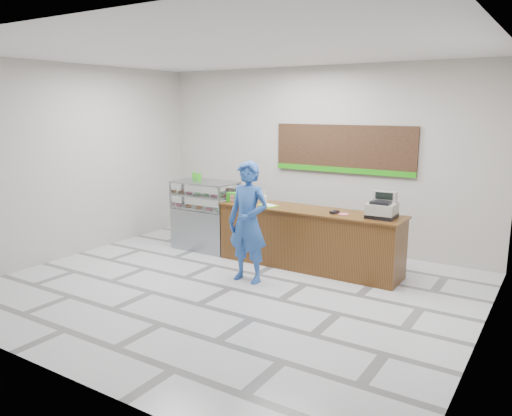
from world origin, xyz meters
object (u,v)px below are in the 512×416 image
Objects in this scene: sales_counter at (308,239)px; display_case at (206,215)px; customer at (248,222)px; serving_tray at (268,206)px; cash_register at (382,208)px.

display_case reaches higher than sales_counter.
display_case is at bearing 147.63° from customer.
serving_tray is 1.00m from customer.
cash_register is at bearing 0.44° from display_case.
cash_register reaches higher than display_case.
sales_counter is at bearing 178.70° from cash_register.
customer is (1.71, -1.10, 0.28)m from display_case.
sales_counter is 7.07× the size of cash_register.
serving_tray is at bearing -177.93° from cash_register.
cash_register is at bearing 32.89° from customer.
sales_counter is 1.70× the size of customer.
display_case is at bearing 177.94° from cash_register.
customer reaches higher than display_case.
sales_counter is at bearing 65.62° from customer.
serving_tray reaches higher than sales_counter.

